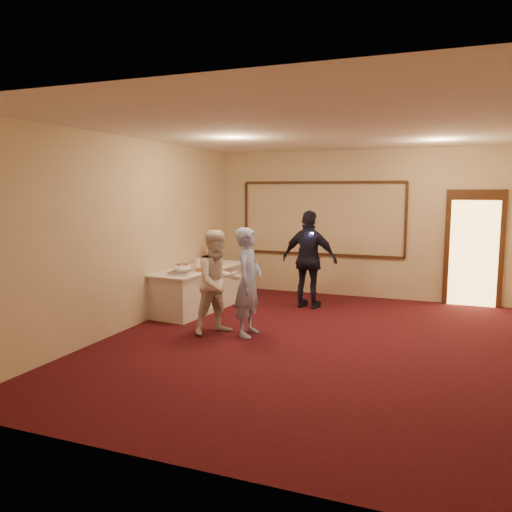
{
  "coord_description": "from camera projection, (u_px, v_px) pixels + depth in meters",
  "views": [
    {
      "loc": [
        1.68,
        -6.75,
        2.17
      ],
      "look_at": [
        -1.14,
        0.55,
        1.15
      ],
      "focal_mm": 35.0,
      "sensor_mm": 36.0,
      "label": 1
    }
  ],
  "objects": [
    {
      "name": "plate_stack_a",
      "position": [
        200.0,
        263.0,
        9.2
      ],
      "size": [
        0.2,
        0.2,
        0.17
      ],
      "color": "white",
      "rests_on": "buffet_table"
    },
    {
      "name": "pavlova_tray",
      "position": [
        182.0,
        270.0,
        8.4
      ],
      "size": [
        0.37,
        0.49,
        0.17
      ],
      "color": "silver",
      "rests_on": "buffet_table"
    },
    {
      "name": "plate_stack_b",
      "position": [
        218.0,
        261.0,
        9.5
      ],
      "size": [
        0.18,
        0.18,
        0.15
      ],
      "color": "white",
      "rests_on": "buffet_table"
    },
    {
      "name": "wall_molding",
      "position": [
        321.0,
        219.0,
        10.41
      ],
      "size": [
        3.45,
        0.04,
        1.55
      ],
      "color": "#32190F",
      "rests_on": "room_walls"
    },
    {
      "name": "woman",
      "position": [
        218.0,
        282.0,
        7.58
      ],
      "size": [
        0.94,
        0.98,
        1.59
      ],
      "primitive_type": "imported",
      "rotation": [
        0.0,
        0.0,
        0.95
      ],
      "color": "white",
      "rests_on": "floor"
    },
    {
      "name": "guest",
      "position": [
        309.0,
        260.0,
        9.24
      ],
      "size": [
        1.12,
        0.58,
        1.82
      ],
      "primitive_type": "imported",
      "rotation": [
        0.0,
        0.0,
        3.01
      ],
      "color": "black",
      "rests_on": "floor"
    },
    {
      "name": "floor",
      "position": [
        317.0,
        344.0,
        7.12
      ],
      "size": [
        7.0,
        7.0,
        0.0
      ],
      "primitive_type": "plane",
      "color": "black",
      "rests_on": "ground"
    },
    {
      "name": "doorway",
      "position": [
        474.0,
        249.0,
        9.41
      ],
      "size": [
        1.05,
        0.07,
        2.2
      ],
      "color": "#32190F",
      "rests_on": "floor"
    },
    {
      "name": "tart",
      "position": [
        200.0,
        270.0,
        8.74
      ],
      "size": [
        0.28,
        0.28,
        0.06
      ],
      "color": "white",
      "rests_on": "buffet_table"
    },
    {
      "name": "cupcake_stand",
      "position": [
        209.0,
        253.0,
        10.09
      ],
      "size": [
        0.3,
        0.3,
        0.45
      ],
      "color": "#EF476A",
      "rests_on": "buffet_table"
    },
    {
      "name": "buffet_table",
      "position": [
        199.0,
        288.0,
        9.21
      ],
      "size": [
        1.11,
        2.33,
        0.77
      ],
      "color": "white",
      "rests_on": "floor"
    },
    {
      "name": "camera_flash",
      "position": [
        312.0,
        234.0,
        9.04
      ],
      "size": [
        0.07,
        0.05,
        0.05
      ],
      "primitive_type": "cube",
      "rotation": [
        0.0,
        0.0,
        -0.12
      ],
      "color": "white",
      "rests_on": "guest"
    },
    {
      "name": "man",
      "position": [
        248.0,
        282.0,
        7.47
      ],
      "size": [
        0.4,
        0.6,
        1.64
      ],
      "primitive_type": "imported",
      "rotation": [
        0.0,
        0.0,
        1.59
      ],
      "color": "#95ADE8",
      "rests_on": "floor"
    },
    {
      "name": "room_walls",
      "position": [
        319.0,
        202.0,
        6.86
      ],
      "size": [
        6.04,
        7.04,
        3.02
      ],
      "color": "beige",
      "rests_on": "floor"
    }
  ]
}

